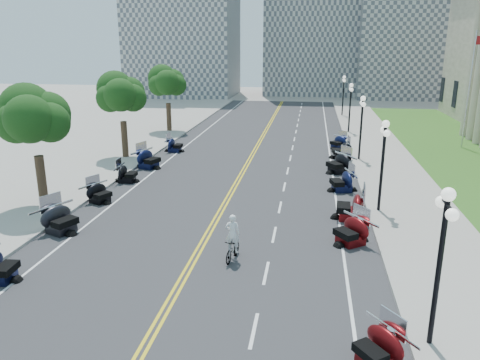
{
  "coord_description": "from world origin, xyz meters",
  "views": [
    {
      "loc": [
        4.75,
        -21.05,
        8.91
      ],
      "look_at": [
        1.16,
        2.36,
        2.0
      ],
      "focal_mm": 35.0,
      "sensor_mm": 36.0,
      "label": 1
    }
  ],
  "objects_px": {
    "motorcycle_n_3": "(378,346)",
    "bicycle": "(233,249)",
    "flagpole": "(469,91)",
    "cyclist_rider": "(232,219)"
  },
  "relations": [
    {
      "from": "motorcycle_n_3",
      "to": "bicycle",
      "type": "xyz_separation_m",
      "value": [
        -5.25,
        6.1,
        -0.13
      ]
    },
    {
      "from": "flagpole",
      "to": "motorcycle_n_3",
      "type": "xyz_separation_m",
      "value": [
        -11.09,
        -31.1,
        -4.38
      ]
    },
    {
      "from": "cyclist_rider",
      "to": "flagpole",
      "type": "bearing_deg",
      "value": -123.16
    },
    {
      "from": "flagpole",
      "to": "bicycle",
      "type": "xyz_separation_m",
      "value": [
        -16.34,
        -25.0,
        -4.51
      ]
    },
    {
      "from": "motorcycle_n_3",
      "to": "flagpole",
      "type": "bearing_deg",
      "value": 123.57
    },
    {
      "from": "motorcycle_n_3",
      "to": "bicycle",
      "type": "bearing_deg",
      "value": -176.07
    },
    {
      "from": "flagpole",
      "to": "bicycle",
      "type": "distance_m",
      "value": 30.21
    },
    {
      "from": "bicycle",
      "to": "cyclist_rider",
      "type": "height_order",
      "value": "cyclist_rider"
    },
    {
      "from": "flagpole",
      "to": "bicycle",
      "type": "relative_size",
      "value": 6.09
    },
    {
      "from": "flagpole",
      "to": "cyclist_rider",
      "type": "xyz_separation_m",
      "value": [
        -16.34,
        -25.0,
        -3.15
      ]
    }
  ]
}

